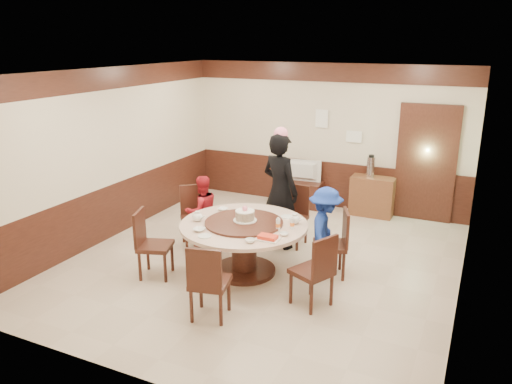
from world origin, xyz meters
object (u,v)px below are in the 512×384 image
at_px(person_standing, 280,191).
at_px(side_cabinet, 372,196).
at_px(person_blue, 325,232).
at_px(banquet_table, 244,238).
at_px(person_red, 202,211).
at_px(thermos, 371,167).
at_px(shrimp_platter, 268,238).
at_px(birthday_cake, 245,215).
at_px(tv_stand, 301,194).
at_px(television, 302,171).

height_order(person_standing, side_cabinet, person_standing).
xyz_separation_m(person_blue, side_cabinet, (0.07, 2.77, -0.26)).
distance_m(banquet_table, side_cabinet, 3.41).
height_order(person_standing, person_red, person_standing).
bearing_deg(thermos, banquet_table, -108.01).
bearing_deg(shrimp_platter, birthday_cake, 140.86).
distance_m(person_red, thermos, 3.37).
distance_m(person_blue, birthday_cake, 1.15).
xyz_separation_m(person_red, side_cabinet, (2.17, 2.60, -0.21)).
height_order(birthday_cake, tv_stand, birthday_cake).
bearing_deg(person_blue, person_standing, 41.76).
bearing_deg(person_standing, television, -59.26).
height_order(birthday_cake, television, birthday_cake).
height_order(person_standing, person_blue, person_standing).
distance_m(person_standing, television, 2.11).
xyz_separation_m(shrimp_platter, thermos, (0.50, 3.63, 0.16)).
distance_m(person_red, shrimp_platter, 1.91).
xyz_separation_m(person_standing, side_cabinet, (1.03, 2.09, -0.55)).
xyz_separation_m(banquet_table, shrimp_platter, (0.54, -0.41, 0.24)).
relative_size(person_standing, side_cabinet, 2.32).
bearing_deg(television, person_standing, 95.59).
bearing_deg(thermos, person_blue, -90.04).
height_order(person_blue, thermos, person_blue).
height_order(banquet_table, side_cabinet, banquet_table).
bearing_deg(shrimp_platter, tv_stand, 103.27).
distance_m(tv_stand, side_cabinet, 1.42).
distance_m(person_standing, person_red, 1.30).
relative_size(banquet_table, thermos, 4.73).
bearing_deg(thermos, television, -178.73).
distance_m(banquet_table, birthday_cake, 0.32).
distance_m(person_blue, tv_stand, 3.08).
xyz_separation_m(person_red, person_blue, (2.10, -0.16, 0.06)).
xyz_separation_m(person_standing, tv_stand, (-0.39, 2.06, -0.68)).
bearing_deg(shrimp_platter, person_blue, 59.79).
bearing_deg(shrimp_platter, person_red, 147.44).
bearing_deg(person_blue, shrimp_platter, 136.45).
bearing_deg(side_cabinet, person_standing, -116.22).
xyz_separation_m(banquet_table, person_red, (-1.06, 0.62, 0.05)).
bearing_deg(tv_stand, person_blue, -63.75).
distance_m(birthday_cake, tv_stand, 3.22).
bearing_deg(person_blue, person_red, 72.23).
bearing_deg(banquet_table, shrimp_platter, -36.78).
bearing_deg(birthday_cake, thermos, 71.75).
distance_m(person_standing, tv_stand, 2.21).
relative_size(person_standing, shrimp_platter, 6.19).
height_order(person_standing, thermos, person_standing).
height_order(birthday_cake, shrimp_platter, birthday_cake).
bearing_deg(side_cabinet, tv_stand, -178.79).
xyz_separation_m(birthday_cake, television, (-0.30, 3.15, -0.14)).
bearing_deg(person_red, shrimp_platter, 93.33).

